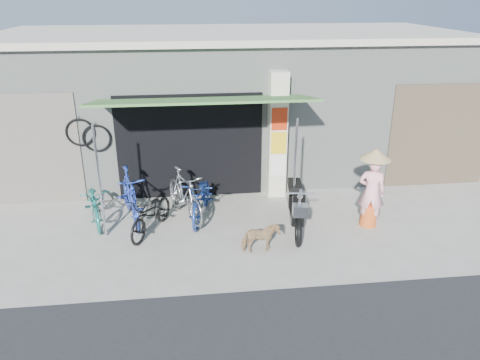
{
  "coord_description": "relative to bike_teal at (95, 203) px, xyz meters",
  "views": [
    {
      "loc": [
        -1.25,
        -7.96,
        4.68
      ],
      "look_at": [
        -0.2,
        1.0,
        1.0
      ],
      "focal_mm": 35.0,
      "sensor_mm": 36.0,
      "label": 1
    }
  ],
  "objects": [
    {
      "name": "bike_teal",
      "position": [
        0.0,
        0.0,
        0.0
      ],
      "size": [
        0.99,
        1.76,
        0.88
      ],
      "primitive_type": "imported",
      "rotation": [
        0.0,
        0.0,
        0.26
      ],
      "color": "#176A62",
      "rests_on": "ground"
    },
    {
      "name": "moped",
      "position": [
        4.2,
        -0.77,
        0.08
      ],
      "size": [
        0.62,
        1.99,
        1.13
      ],
      "rotation": [
        0.0,
        0.0,
        -0.15
      ],
      "color": "black",
      "rests_on": "ground"
    },
    {
      "name": "ground",
      "position": [
        3.28,
        -1.41,
        -0.44
      ],
      "size": [
        80.0,
        80.0,
        0.0
      ],
      "primitive_type": "plane",
      "color": "#AAA69A",
      "rests_on": "ground"
    },
    {
      "name": "bike_blue",
      "position": [
        0.76,
        -0.02,
        0.14
      ],
      "size": [
        1.01,
        1.99,
        1.15
      ],
      "primitive_type": "imported",
      "rotation": [
        0.0,
        0.0,
        0.26
      ],
      "color": "#203796",
      "rests_on": "ground"
    },
    {
      "name": "bike_black",
      "position": [
        1.23,
        -0.61,
        -0.01
      ],
      "size": [
        1.19,
        1.7,
        0.85
      ],
      "primitive_type": "imported",
      "rotation": [
        0.0,
        0.0,
        -0.43
      ],
      "color": "black",
      "rests_on": "ground"
    },
    {
      "name": "bike_navy",
      "position": [
        2.28,
        -0.07,
        0.04
      ],
      "size": [
        1.01,
        1.92,
        0.96
      ],
      "primitive_type": "imported",
      "rotation": [
        0.0,
        0.0,
        -0.22
      ],
      "color": "navy",
      "rests_on": "ground"
    },
    {
      "name": "neighbour_left",
      "position": [
        -1.72,
        1.18,
        0.86
      ],
      "size": [
        2.6,
        0.06,
        2.6
      ],
      "primitive_type": "cube",
      "color": "#6B665B",
      "rests_on": "ground"
    },
    {
      "name": "neighbour_right",
      "position": [
        8.28,
        1.18,
        0.86
      ],
      "size": [
        2.6,
        0.06,
        2.6
      ],
      "primitive_type": "cube",
      "color": "brown",
      "rests_on": "ground"
    },
    {
      "name": "shop_pillar",
      "position": [
        4.13,
        1.04,
        1.06
      ],
      "size": [
        0.42,
        0.44,
        3.0
      ],
      "color": "beige",
      "rests_on": "ground"
    },
    {
      "name": "bicycle_shop",
      "position": [
        3.27,
        3.68,
        1.4
      ],
      "size": [
        12.3,
        5.3,
        3.66
      ],
      "color": "#989E96",
      "rests_on": "ground"
    },
    {
      "name": "awning",
      "position": [
        2.37,
        0.22,
        2.07
      ],
      "size": [
        4.6,
        1.88,
        2.72
      ],
      "color": "#3B6B30",
      "rests_on": "ground"
    },
    {
      "name": "nun",
      "position": [
        5.8,
        -0.81,
        0.41
      ],
      "size": [
        0.65,
        0.64,
        1.71
      ],
      "rotation": [
        0.0,
        0.0,
        2.78
      ],
      "color": "#FDAAB2",
      "rests_on": "ground"
    },
    {
      "name": "bike_silver",
      "position": [
        1.91,
        0.01,
        0.11
      ],
      "size": [
        1.18,
        1.89,
        1.1
      ],
      "primitive_type": "imported",
      "rotation": [
        0.0,
        0.0,
        0.39
      ],
      "color": "#A9AAAE",
      "rests_on": "ground"
    },
    {
      "name": "street_dog",
      "position": [
        3.32,
        -1.67,
        -0.14
      ],
      "size": [
        0.75,
        0.42,
        0.6
      ],
      "primitive_type": "imported",
      "rotation": [
        0.0,
        0.0,
        1.71
      ],
      "color": "#9E7153",
      "rests_on": "ground"
    }
  ]
}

